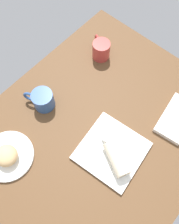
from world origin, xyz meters
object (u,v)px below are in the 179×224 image
scone_pastry (6,156)px  sauce_cup (107,137)px  round_plate (8,156)px  book_stack (177,118)px  square_plate (112,151)px  coffee_mug (42,100)px  second_mug (101,49)px  breakfast_wrap (117,159)px

scone_pastry → sauce_cup: size_ratio=1.99×
round_plate → book_stack: book_stack is taller
square_plate → coffee_mug: (3.29, -36.93, 3.62)cm
book_stack → second_mug: (-4.45, -47.59, 3.52)cm
sauce_cup → book_stack: sauce_cup is taller
round_plate → square_plate: bearing=134.3°
round_plate → scone_pastry: (0.24, 1.03, 3.75)cm
sauce_cup → breakfast_wrap: size_ratio=0.33×
coffee_mug → second_mug: size_ratio=1.08×
round_plate → square_plate: size_ratio=0.85×
sauce_cup → breakfast_wrap: (4.76, 8.91, 1.79)cm
scone_pastry → round_plate: bearing=-103.1°
sauce_cup → book_stack: size_ratio=0.20×
round_plate → second_mug: bearing=-175.6°
book_stack → second_mug: size_ratio=1.85×
scone_pastry → coffee_mug: coffee_mug is taller
scone_pastry → coffee_mug: (-26.78, -7.41, -0.02)cm
coffee_mug → second_mug: 37.94cm
scone_pastry → second_mug: second_mug is taller
second_mug → scone_pastry: bearing=5.3°
square_plate → coffee_mug: size_ratio=1.87×
book_stack → coffee_mug: (33.46, -49.02, 3.25)cm
second_mug → book_stack: bearing=84.7°
scone_pastry → second_mug: (-64.69, -5.98, 0.25)cm
coffee_mug → second_mug: (-37.91, 1.43, 0.27)cm
square_plate → breakfast_wrap: breakfast_wrap is taller
scone_pastry → coffee_mug: size_ratio=0.69×
square_plate → book_stack: 32.50cm
sauce_cup → book_stack: (-27.53, 17.04, -1.67)cm
coffee_mug → second_mug: bearing=177.8°
square_plate → sauce_cup: (-2.64, -4.95, 2.05)cm
round_plate → square_plate: (-29.83, 30.56, 0.10)cm
round_plate → coffee_mug: (-26.54, -6.38, 3.72)cm
round_plate → square_plate: square_plate is taller
breakfast_wrap → coffee_mug: 40.91cm
sauce_cup → coffee_mug: size_ratio=0.34×
square_plate → coffee_mug: 37.26cm
square_plate → book_stack: size_ratio=1.09×
round_plate → second_mug: second_mug is taller
scone_pastry → breakfast_wrap: breakfast_wrap is taller
second_mug → sauce_cup: bearing=43.7°
coffee_mug → round_plate: bearing=13.5°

